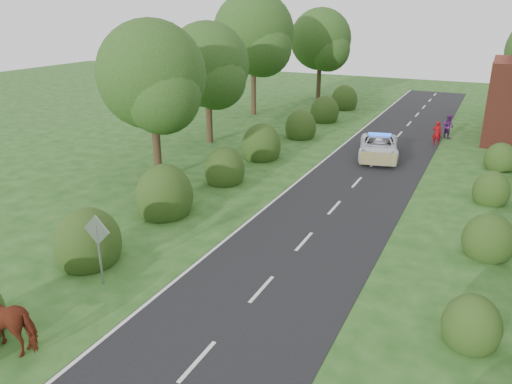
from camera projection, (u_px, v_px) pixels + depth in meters
The scene contains 14 objects.
ground at pixel (197, 362), 13.18m from camera, with size 120.00×120.00×0.00m, color #204B16.
road at pixel (352, 188), 25.84m from camera, with size 6.00×70.00×0.02m, color black.
road_markings at pixel (309, 196), 24.74m from camera, with size 4.96×70.00×0.01m.
hedgerow_left at pixel (210, 176), 25.45m from camera, with size 2.75×50.41×3.00m.
hedgerow_right at pixel (489, 229), 19.76m from camera, with size 2.10×45.78×2.10m.
tree_left_a at pixel (154, 80), 25.31m from camera, with size 5.74×5.60×8.38m.
tree_left_b at pixel (210, 68), 32.78m from camera, with size 5.74×5.60×8.07m.
tree_left_c at pixel (256, 37), 41.28m from camera, with size 6.97×6.80×10.22m.
tree_left_d at pixel (323, 42), 49.05m from camera, with size 6.15×6.00×8.89m.
road_sign at pixel (98, 240), 16.33m from camera, with size 1.06×0.08×2.53m.
cow at pixel (13, 321), 13.61m from camera, with size 1.14×2.16×1.53m, color #5D2312.
police_van at pixel (379, 147), 30.94m from camera, with size 3.31×5.41×1.54m.
pedestrian_red at pixel (437, 133), 33.84m from camera, with size 0.59×0.39×1.62m, color maroon.
pedestrian_purple at pixel (448, 126), 35.58m from camera, with size 0.82×0.64×1.68m, color #581E67.
Camera 1 is at (6.09, -9.05, 8.79)m, focal length 35.00 mm.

